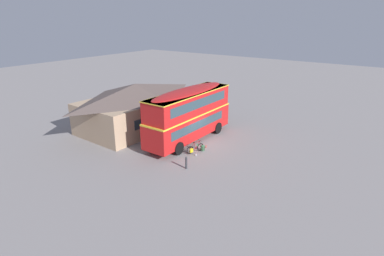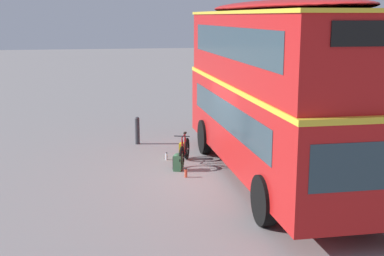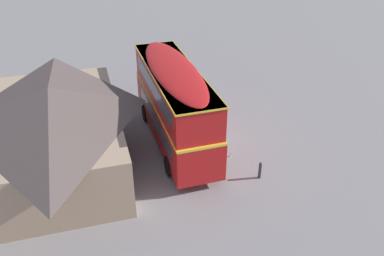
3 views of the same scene
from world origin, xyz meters
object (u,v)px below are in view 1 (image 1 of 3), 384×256
(touring_bicycle, at_px, (195,149))
(water_bottle_clear_plastic, at_px, (196,155))
(backpack_on_ground, at_px, (203,148))
(kerb_bollard, at_px, (186,163))
(double_decker_bus, at_px, (189,113))
(water_bottle_red_squeeze, at_px, (206,146))

(touring_bicycle, distance_m, water_bottle_clear_plastic, 0.73)
(touring_bicycle, relative_size, backpack_on_ground, 3.29)
(kerb_bollard, bearing_deg, touring_bicycle, 22.83)
(water_bottle_clear_plastic, bearing_deg, kerb_bollard, -162.90)
(double_decker_bus, bearing_deg, water_bottle_clear_plastic, -135.04)
(backpack_on_ground, height_order, water_bottle_clear_plastic, backpack_on_ground)
(touring_bicycle, bearing_deg, double_decker_bus, 45.42)
(touring_bicycle, distance_m, kerb_bollard, 3.00)
(backpack_on_ground, height_order, kerb_bollard, kerb_bollard)
(double_decker_bus, relative_size, water_bottle_red_squeeze, 38.86)
(backpack_on_ground, bearing_deg, water_bottle_red_squeeze, 8.44)
(double_decker_bus, relative_size, water_bottle_clear_plastic, 42.58)
(double_decker_bus, relative_size, backpack_on_ground, 19.47)
(water_bottle_red_squeeze, bearing_deg, touring_bicycle, 171.92)
(backpack_on_ground, xyz_separation_m, water_bottle_red_squeeze, (0.70, 0.10, -0.14))
(touring_bicycle, relative_size, water_bottle_red_squeeze, 6.56)
(double_decker_bus, bearing_deg, backpack_on_ground, -118.88)
(backpack_on_ground, relative_size, kerb_bollard, 0.53)
(water_bottle_clear_plastic, relative_size, water_bottle_red_squeeze, 0.91)
(touring_bicycle, height_order, water_bottle_red_squeeze, touring_bicycle)
(double_decker_bus, bearing_deg, water_bottle_red_squeeze, -104.95)
(water_bottle_red_squeeze, bearing_deg, water_bottle_clear_plastic, -172.12)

